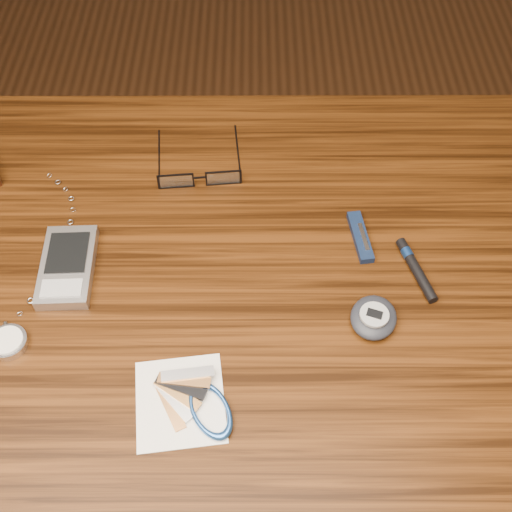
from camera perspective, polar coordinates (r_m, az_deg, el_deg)
The scene contains 9 objects.
ground at distance 1.53m, azimuth -1.20°, elevation -17.61°, with size 3.80×3.80×0.00m, color #472814.
desk at distance 0.94m, azimuth -1.87°, elevation -4.50°, with size 1.00×0.70×0.75m.
eyeglasses at distance 0.95m, azimuth -5.03°, elevation 7.07°, with size 0.13×0.14×0.03m.
pocket_watch at distance 0.85m, azimuth -20.96°, elevation -6.62°, with size 0.07×0.31×0.01m.
pda_phone at distance 0.88m, azimuth -16.42°, elevation -0.87°, with size 0.07×0.13×0.02m.
pedometer at distance 0.81m, azimuth 10.41°, elevation -5.39°, with size 0.08×0.08×0.03m.
notepad_keys at distance 0.76m, azimuth -5.48°, elevation -12.91°, with size 0.13×0.12×0.01m.
pocket_knife at distance 0.89m, azimuth 9.25°, elevation 1.69°, with size 0.03×0.09×0.01m.
black_blue_pen at distance 0.87m, azimuth 13.97°, elevation -1.01°, with size 0.04×0.10×0.01m.
Camera 1 is at (0.03, -0.50, 1.44)m, focal length 45.00 mm.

